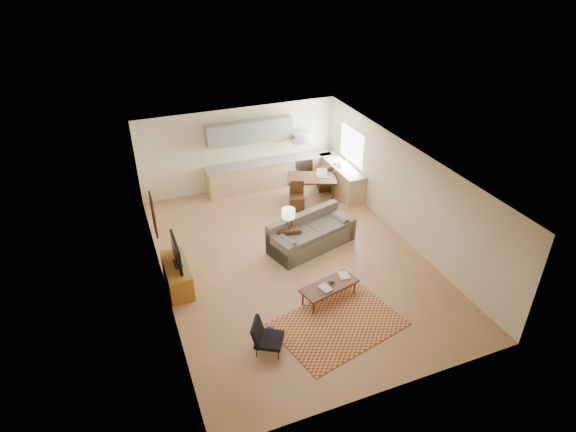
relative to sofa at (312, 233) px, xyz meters
name	(u,v)px	position (x,y,z in m)	size (l,w,h in m)	color
room	(292,215)	(-0.72, -0.38, 0.92)	(9.00, 9.00, 9.00)	#AB754B
kitchen_counter_back	(270,173)	(0.18, 3.80, 0.03)	(4.26, 0.64, 0.92)	tan
kitchen_counter_right	(341,178)	(2.21, 2.62, 0.03)	(0.64, 2.26, 0.92)	tan
kitchen_range	(301,168)	(1.28, 3.80, 0.02)	(0.62, 0.62, 0.90)	#A5A8AD
kitchen_microwave	(301,138)	(1.28, 3.82, 1.12)	(0.62, 0.40, 0.35)	#A5A8AD
upper_cabinets	(250,132)	(-0.42, 3.95, 1.52)	(2.80, 0.34, 0.70)	gray
window_right	(352,145)	(2.51, 2.62, 1.12)	(0.02, 1.40, 1.05)	white
wall_art_left	(154,215)	(-3.93, 0.52, 1.12)	(0.06, 0.42, 1.10)	olive
triptych	(237,138)	(-0.82, 4.09, 1.32)	(1.70, 0.04, 0.50)	#F3EBB9
rug	(338,324)	(-0.69, -2.99, -0.42)	(2.63, 1.82, 0.02)	#9C3419
sofa	(312,233)	(0.00, 0.00, 0.00)	(2.47, 1.07, 0.86)	#61574A
coffee_table	(329,292)	(-0.51, -2.14, -0.22)	(1.39, 0.55, 0.42)	#4B251B
book_a	(322,290)	(-0.77, -2.26, 0.00)	(0.30, 0.35, 0.03)	maroon
book_b	(339,276)	(-0.16, -1.94, 0.00)	(0.27, 0.34, 0.02)	navy
vase	(332,279)	(-0.42, -2.06, 0.06)	(0.16, 0.16, 0.16)	black
armchair	(269,337)	(-2.33, -3.13, -0.07)	(0.62, 0.62, 0.71)	black
tv_credenza	(177,275)	(-3.67, -0.38, -0.11)	(0.54, 1.40, 0.65)	#8E5319
tv	(176,253)	(-3.62, -0.38, 0.54)	(0.11, 1.08, 0.65)	black
console_table	(288,239)	(-0.65, 0.07, -0.07)	(0.61, 0.41, 0.71)	#311C0F
table_lamp	(288,218)	(-0.65, 0.07, 0.56)	(0.34, 0.34, 0.57)	beige
dining_table	(311,188)	(1.08, 2.46, -0.05)	(1.51, 0.87, 0.77)	#311C0F
dining_chair_near	(297,196)	(0.41, 2.02, 0.01)	(0.42, 0.44, 0.88)	#311C0F
dining_chair_far	(325,177)	(1.75, 2.89, 0.03)	(0.44, 0.46, 0.91)	#311C0F
laptop	(322,173)	(1.38, 2.35, 0.46)	(0.32, 0.24, 0.24)	#A5A8AD
soap_bottle	(340,164)	(2.11, 2.56, 0.59)	(0.09, 0.09, 0.19)	#F3EBB9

